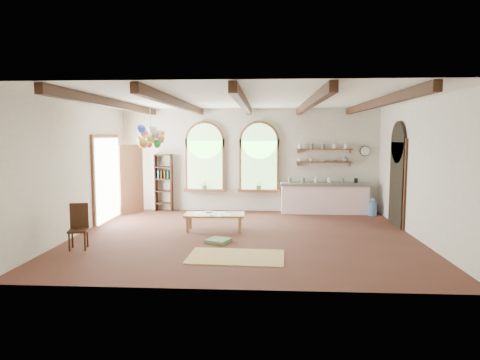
# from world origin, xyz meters

# --- Properties ---
(floor) EXTENTS (8.00, 8.00, 0.00)m
(floor) POSITION_xyz_m (0.00, 0.00, 0.00)
(floor) COLOR #522A21
(floor) RESTS_ON ground
(ceiling_beams) EXTENTS (6.20, 6.80, 0.18)m
(ceiling_beams) POSITION_xyz_m (0.00, 0.00, 3.10)
(ceiling_beams) COLOR #371E11
(ceiling_beams) RESTS_ON ceiling
(window_left) EXTENTS (1.30, 0.28, 2.20)m
(window_left) POSITION_xyz_m (-1.40, 3.43, 1.63)
(window_left) COLOR brown
(window_left) RESTS_ON floor
(window_right) EXTENTS (1.30, 0.28, 2.20)m
(window_right) POSITION_xyz_m (0.30, 3.43, 1.63)
(window_right) COLOR brown
(window_right) RESTS_ON floor
(left_doorway) EXTENTS (0.10, 1.90, 2.50)m
(left_doorway) POSITION_xyz_m (-3.95, 1.80, 1.15)
(left_doorway) COLOR brown
(left_doorway) RESTS_ON floor
(right_doorway) EXTENTS (0.10, 1.30, 2.40)m
(right_doorway) POSITION_xyz_m (3.95, 1.50, 1.10)
(right_doorway) COLOR black
(right_doorway) RESTS_ON floor
(kitchen_counter) EXTENTS (2.68, 0.62, 0.94)m
(kitchen_counter) POSITION_xyz_m (2.30, 3.20, 0.48)
(kitchen_counter) COLOR #FFD8D8
(kitchen_counter) RESTS_ON floor
(wall_shelf_lower) EXTENTS (1.70, 0.24, 0.04)m
(wall_shelf_lower) POSITION_xyz_m (2.30, 3.38, 1.55)
(wall_shelf_lower) COLOR brown
(wall_shelf_lower) RESTS_ON wall_back
(wall_shelf_upper) EXTENTS (1.70, 0.24, 0.04)m
(wall_shelf_upper) POSITION_xyz_m (2.30, 3.38, 1.95)
(wall_shelf_upper) COLOR brown
(wall_shelf_upper) RESTS_ON wall_back
(wall_clock) EXTENTS (0.32, 0.04, 0.32)m
(wall_clock) POSITION_xyz_m (3.55, 3.45, 1.90)
(wall_clock) COLOR black
(wall_clock) RESTS_ON wall_back
(bookshelf) EXTENTS (0.53, 0.32, 1.80)m
(bookshelf) POSITION_xyz_m (-2.70, 3.32, 0.90)
(bookshelf) COLOR #371E11
(bookshelf) RESTS_ON floor
(coffee_table) EXTENTS (1.51, 0.74, 0.42)m
(coffee_table) POSITION_xyz_m (-0.77, 0.60, 0.38)
(coffee_table) COLOR tan
(coffee_table) RESTS_ON floor
(side_chair) EXTENTS (0.46, 0.46, 0.95)m
(side_chair) POSITION_xyz_m (-3.41, -1.31, 0.27)
(side_chair) COLOR #371E11
(side_chair) RESTS_ON floor
(floor_mat) EXTENTS (1.93, 1.25, 0.02)m
(floor_mat) POSITION_xyz_m (-0.07, -1.72, 0.01)
(floor_mat) COLOR tan
(floor_mat) RESTS_ON floor
(floor_cushion) EXTENTS (0.60, 0.60, 0.08)m
(floor_cushion) POSITION_xyz_m (-0.54, -0.60, 0.04)
(floor_cushion) COLOR #65875D
(floor_cushion) RESTS_ON floor
(water_jug_a) EXTENTS (0.27, 0.27, 0.52)m
(water_jug_a) POSITION_xyz_m (3.68, 2.87, 0.23)
(water_jug_a) COLOR #547CB4
(water_jug_a) RESTS_ON floor
(water_jug_b) EXTENTS (0.32, 0.32, 0.61)m
(water_jug_b) POSITION_xyz_m (3.51, 3.20, 0.26)
(water_jug_b) COLOR #547CB4
(water_jug_b) RESTS_ON floor
(balloon_cluster) EXTENTS (0.73, 0.78, 1.14)m
(balloon_cluster) POSITION_xyz_m (-2.41, 0.80, 2.33)
(balloon_cluster) COLOR silver
(balloon_cluster) RESTS_ON floor
(table_book) EXTENTS (0.24, 0.28, 0.02)m
(table_book) POSITION_xyz_m (-1.02, 0.79, 0.44)
(table_book) COLOR olive
(table_book) RESTS_ON coffee_table
(tablet) EXTENTS (0.25, 0.30, 0.01)m
(tablet) POSITION_xyz_m (-0.79, 0.48, 0.43)
(tablet) COLOR black
(tablet) RESTS_ON coffee_table
(potted_plant_left) EXTENTS (0.27, 0.23, 0.30)m
(potted_plant_left) POSITION_xyz_m (-1.40, 3.32, 0.85)
(potted_plant_left) COLOR #598C4C
(potted_plant_left) RESTS_ON window_left
(potted_plant_right) EXTENTS (0.27, 0.23, 0.30)m
(potted_plant_right) POSITION_xyz_m (0.30, 3.32, 0.85)
(potted_plant_right) COLOR #598C4C
(potted_plant_right) RESTS_ON window_right
(shelf_cup_a) EXTENTS (0.12, 0.10, 0.10)m
(shelf_cup_a) POSITION_xyz_m (1.55, 3.38, 1.62)
(shelf_cup_a) COLOR white
(shelf_cup_a) RESTS_ON wall_shelf_lower
(shelf_cup_b) EXTENTS (0.10, 0.10, 0.09)m
(shelf_cup_b) POSITION_xyz_m (1.90, 3.38, 1.62)
(shelf_cup_b) COLOR beige
(shelf_cup_b) RESTS_ON wall_shelf_lower
(shelf_bowl_a) EXTENTS (0.22, 0.22, 0.05)m
(shelf_bowl_a) POSITION_xyz_m (2.25, 3.38, 1.60)
(shelf_bowl_a) COLOR beige
(shelf_bowl_a) RESTS_ON wall_shelf_lower
(shelf_bowl_b) EXTENTS (0.20, 0.20, 0.06)m
(shelf_bowl_b) POSITION_xyz_m (2.60, 3.38, 1.60)
(shelf_bowl_b) COLOR #8C664C
(shelf_bowl_b) RESTS_ON wall_shelf_lower
(shelf_vase) EXTENTS (0.18, 0.18, 0.19)m
(shelf_vase) POSITION_xyz_m (2.95, 3.38, 1.67)
(shelf_vase) COLOR slate
(shelf_vase) RESTS_ON wall_shelf_lower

